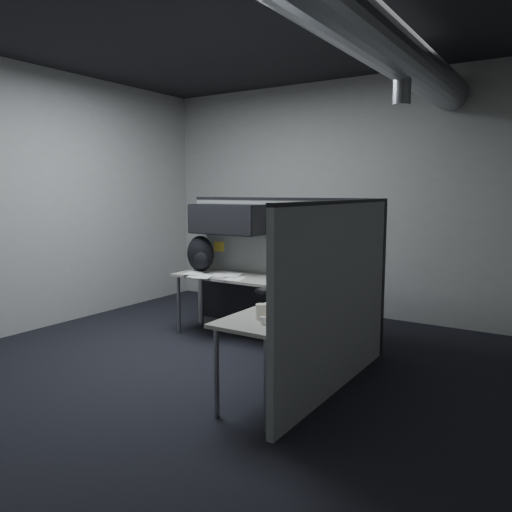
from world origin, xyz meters
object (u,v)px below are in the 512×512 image
Objects in this scene: desk at (271,297)px; backpack at (200,254)px; keyboard at (278,290)px; phone at (283,309)px; monitor at (337,264)px.

desk is 5.29× the size of backpack.
keyboard is 2.22× the size of phone.
backpack is at bearing 165.49° from desk.
desk is at bearing 116.73° from keyboard.
monitor is 2.70× the size of phone.
monitor is at bearing 15.36° from desk.
phone is (0.02, -1.11, -0.23)m from monitor.
monitor is 0.64m from keyboard.
backpack reaches higher than desk.
monitor is at bearing -25.68° from backpack.
backpack is at bearing 154.04° from monitor.
monitor is at bearing 24.82° from keyboard.
desk is 4.86× the size of keyboard.
keyboard is (0.21, -0.22, 0.14)m from desk.
phone is 2.23m from backpack.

